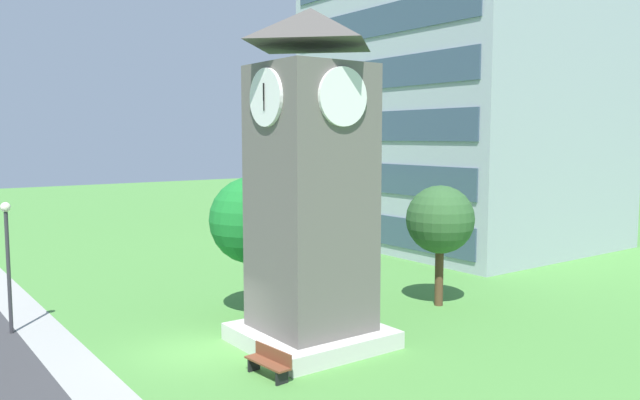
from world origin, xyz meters
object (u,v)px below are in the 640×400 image
street_lamp (8,251)px  tree_near_tower (253,221)px  clock_tower (311,197)px  tree_streetside (440,220)px  park_bench (269,362)px

street_lamp → tree_near_tower: tree_near_tower is taller
clock_tower → tree_streetside: (-0.91, 7.50, -1.51)m
park_bench → street_lamp: bearing=-149.4°
street_lamp → tree_streetside: 17.24m
tree_near_tower → tree_streetside: 8.07m
street_lamp → tree_near_tower: 9.22m
clock_tower → street_lamp: size_ratio=2.36×
clock_tower → street_lamp: bearing=-132.3°
tree_near_tower → tree_streetside: tree_near_tower is taller
street_lamp → tree_streetside: size_ratio=0.94×
park_bench → tree_near_tower: bearing=153.7°
park_bench → street_lamp: street_lamp is taller
park_bench → tree_streetside: 11.16m
tree_near_tower → park_bench: bearing=-26.3°
park_bench → street_lamp: 11.23m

